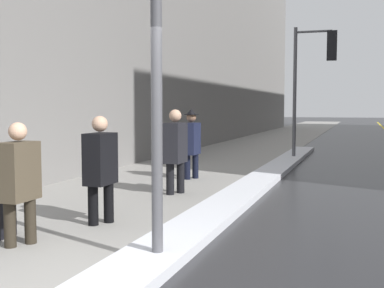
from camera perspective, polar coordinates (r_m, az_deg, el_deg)
sidewalk_slab at (r=19.24m, az=6.43°, el=-0.63°), size 4.00×80.00×0.01m
snow_bank_curb at (r=11.00m, az=8.29°, el=-4.09°), size 0.72×17.17×0.12m
traffic_light_near at (r=15.62m, az=14.56°, el=9.15°), size 1.31×0.32×4.16m
pedestrian_trailing at (r=6.11m, az=-19.82°, el=-3.81°), size 0.29×0.48×1.50m
pedestrian_nearside at (r=6.93m, az=-10.80°, el=-2.42°), size 0.30×0.50×1.55m
pedestrian_with_shoulder_bag at (r=9.20m, az=-1.96°, el=-0.42°), size 0.31×0.74×1.63m
pedestrian_in_fedora at (r=11.12m, az=-0.08°, el=0.38°), size 0.35×0.51×1.64m
rolling_suitcase at (r=6.65m, az=-21.82°, el=-7.83°), size 0.22×0.36×0.95m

